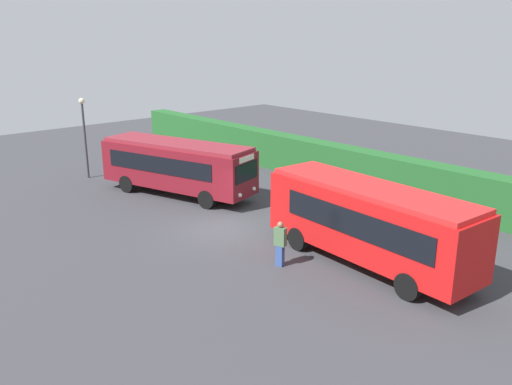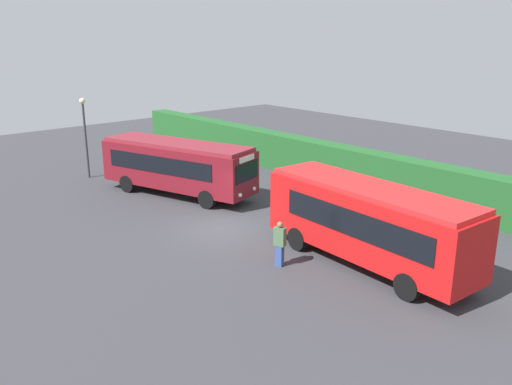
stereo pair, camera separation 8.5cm
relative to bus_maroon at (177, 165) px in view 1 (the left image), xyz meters
The scene contains 8 objects.
ground_plane 6.48m from the bus_maroon, 14.44° to the right, with size 64.00×64.00×0.00m, color #38383D.
bus_maroon is the anchor object (origin of this frame).
bus_red 13.04m from the bus_maroon, ahead, with size 9.37×3.10×3.27m.
person_left 4.57m from the bus_maroon, 113.09° to the left, with size 0.48×0.39×1.85m.
person_center 11.11m from the bus_maroon, 12.64° to the right, with size 0.52×0.38×1.86m.
hedge_row 10.54m from the bus_maroon, 55.01° to the left, with size 44.00×1.33×2.37m, color #215A26.
traffic_cone 7.53m from the bus_maroon, 128.66° to the left, with size 0.36×0.36×0.60m, color orange.
lamppost 7.46m from the bus_maroon, 162.68° to the right, with size 0.36×0.36×5.05m.
Camera 1 is at (18.86, -14.70, 8.99)m, focal length 37.72 mm.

